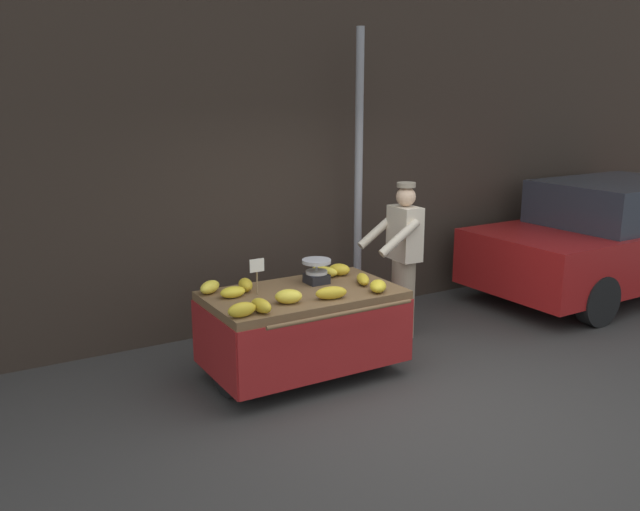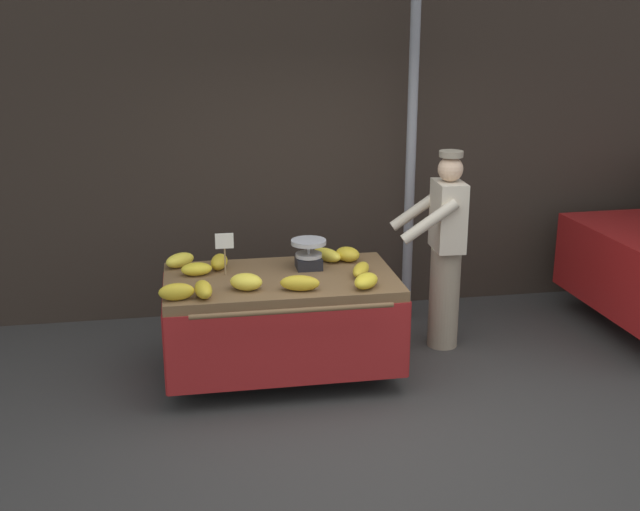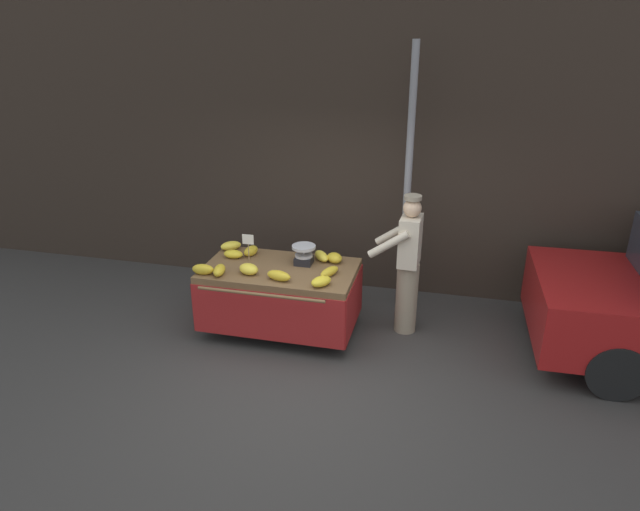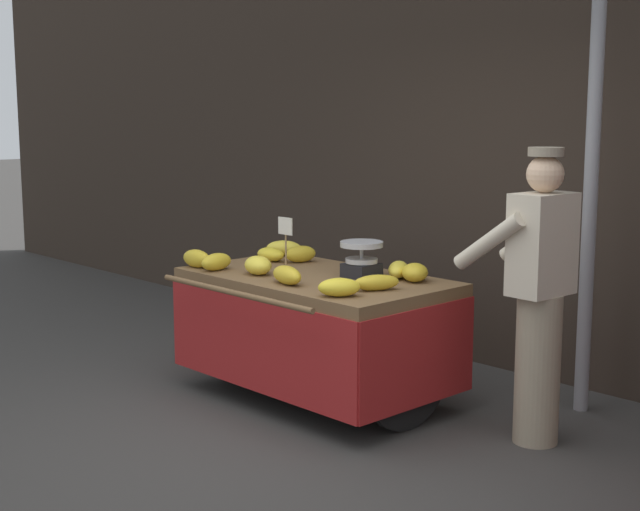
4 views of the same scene
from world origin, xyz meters
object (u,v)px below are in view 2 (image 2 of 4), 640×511
banana_cart (281,304)px  banana_bunch_0 (180,260)px  vendor_person (445,250)px  banana_bunch_7 (219,262)px  banana_bunch_9 (361,270)px  banana_bunch_2 (203,289)px  banana_bunch_10 (177,292)px  street_pole (411,144)px  price_sign (224,245)px  banana_bunch_4 (327,255)px  weighing_scale (309,254)px  banana_bunch_8 (366,281)px  banana_bunch_1 (246,282)px  banana_bunch_5 (348,254)px  banana_bunch_6 (197,269)px  banana_bunch_3 (300,283)px

banana_cart → banana_bunch_0: (-0.76, 0.38, 0.28)m
banana_cart → vendor_person: bearing=14.8°
banana_bunch_7 → vendor_person: bearing=3.3°
banana_bunch_0 → banana_bunch_9: size_ratio=0.89×
banana_bunch_0 → banana_bunch_2: size_ratio=1.04×
banana_bunch_0 → banana_bunch_10: bearing=-91.9°
street_pole → vendor_person: size_ratio=1.94×
street_pole → banana_bunch_2: size_ratio=13.25×
price_sign → banana_bunch_4: size_ratio=1.18×
banana_bunch_7 → street_pole: bearing=24.7°
weighing_scale → banana_cart: bearing=-145.2°
banana_bunch_7 → weighing_scale: bearing=-8.2°
banana_cart → banana_bunch_8: banana_bunch_8 is taller
price_sign → banana_bunch_1: (0.13, -0.36, -0.19)m
banana_bunch_0 → banana_bunch_7: bearing=-19.5°
banana_bunch_5 → banana_bunch_10: banana_bunch_10 is taller
street_pole → banana_cart: size_ratio=1.85×
weighing_scale → banana_bunch_10: weighing_scale is taller
street_pole → banana_bunch_10: size_ratio=13.16×
banana_bunch_0 → banana_bunch_6: banana_bunch_0 is taller
street_pole → banana_bunch_5: size_ratio=15.67×
banana_bunch_2 → banana_bunch_4: banana_bunch_2 is taller
banana_bunch_6 → banana_bunch_9: (1.25, -0.23, -0.00)m
banana_cart → banana_bunch_5: 0.72m
banana_bunch_3 → banana_bunch_5: 0.81m
street_pole → vendor_person: (0.11, -0.71, -0.79)m
banana_bunch_1 → banana_bunch_5: banana_bunch_1 is taller
street_pole → banana_bunch_6: size_ratio=14.01×
banana_bunch_10 → banana_bunch_5: bearing=26.7°
price_sign → banana_bunch_6: size_ratio=1.43×
banana_bunch_6 → banana_bunch_9: bearing=-10.3°
price_sign → banana_bunch_8: size_ratio=1.37×
price_sign → banana_bunch_0: (-0.35, 0.29, -0.19)m
banana_cart → banana_bunch_1: bearing=-137.8°
banana_cart → banana_bunch_0: banana_bunch_0 is taller
banana_bunch_3 → banana_bunch_10: (-0.89, -0.05, 0.00)m
banana_bunch_9 → banana_bunch_5: bearing=93.8°
street_pole → banana_bunch_5: (-0.75, -0.79, -0.76)m
banana_bunch_4 → banana_bunch_5: size_ratio=1.36×
street_pole → banana_bunch_2: 2.54m
banana_bunch_1 → banana_bunch_6: bearing=130.8°
price_sign → banana_bunch_10: 0.64m
banana_bunch_1 → banana_bunch_8: bearing=-7.1°
banana_bunch_2 → banana_bunch_6: banana_bunch_2 is taller
weighing_scale → banana_bunch_0: size_ratio=1.07×
weighing_scale → banana_bunch_8: 0.64m
weighing_scale → banana_bunch_2: 1.00m
banana_bunch_2 → banana_bunch_4: (1.02, 0.70, -0.01)m
banana_bunch_1 → banana_bunch_7: bearing=107.6°
banana_bunch_1 → banana_bunch_2: 0.33m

